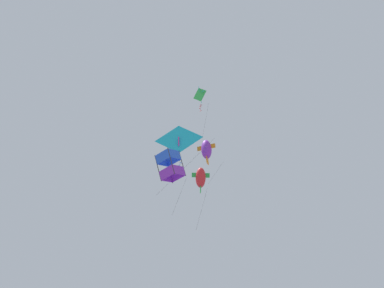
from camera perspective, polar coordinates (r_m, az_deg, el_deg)
The scene contains 5 objects.
kite_box_low_drifter at distance 32.69m, azimuth -2.78°, elevation -2.76°, with size 2.43×2.35×5.84m.
kite_fish_highest at distance 37.84m, azimuth 1.11°, elevation -4.30°, with size 1.52×1.48×6.06m.
kite_diamond_near_left at distance 41.03m, azimuth 1.02°, elevation 6.21°, with size 1.34×1.16×6.78m.
kite_fish_far_centre at distance 40.00m, azimuth 1.84°, elevation -0.71°, with size 2.27×1.85×5.66m.
kite_delta_near_right at distance 39.09m, azimuth -1.66°, elevation 0.50°, with size 4.63×3.28×8.91m.
Camera 1 is at (-2.37, 33.55, 12.12)m, focal length 42.07 mm.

